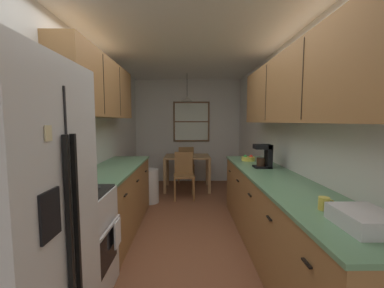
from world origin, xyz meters
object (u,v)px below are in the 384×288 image
dining_chair_near (184,173)px  dish_rack (365,220)px  dining_chair_far (186,163)px  trash_bin (150,186)px  microwave_over_range (48,95)px  refrigerator (4,236)px  coffee_maker (265,156)px  dining_table (187,161)px  table_serving_bowl (185,155)px  stove_range (70,245)px  fruit_bowl (248,158)px  storage_canister (91,173)px  mug_by_coffeemaker (324,204)px

dining_chair_near → dish_rack: size_ratio=2.65×
dining_chair_near → dining_chair_far: bearing=88.6°
trash_bin → microwave_over_range: bearing=-99.4°
refrigerator → dining_chair_near: bearing=76.0°
coffee_maker → trash_bin: bearing=143.6°
microwave_over_range → dish_rack: 2.36m
refrigerator → microwave_over_range: 1.11m
microwave_over_range → dining_table: size_ratio=0.60×
trash_bin → coffee_maker: bearing=-36.4°
dining_table → table_serving_bowl: table_serving_bowl is taller
table_serving_bowl → stove_range: bearing=-105.5°
dining_chair_near → trash_bin: 0.72m
trash_bin → fruit_bowl: size_ratio=3.02×
dining_chair_near → storage_canister: 2.49m
dining_table → coffee_maker: coffee_maker is taller
coffee_maker → stove_range: bearing=-149.3°
trash_bin → coffee_maker: size_ratio=2.03×
dining_table → table_serving_bowl: 0.16m
dining_table → coffee_maker: 2.43m
microwave_over_range → storage_canister: 0.91m
refrigerator → stove_range: 0.87m
stove_range → mug_by_coffeemaker: size_ratio=9.93×
dining_chair_near → table_serving_bowl: bearing=89.2°
dining_table → dish_rack: (1.04, -3.99, 0.32)m
stove_range → mug_by_coffeemaker: bearing=-10.2°
microwave_over_range → dining_table: 3.69m
refrigerator → storage_canister: size_ratio=10.63×
microwave_over_range → storage_canister: (0.11, 0.51, -0.74)m
dining_table → coffee_maker: (1.04, -2.16, 0.43)m
storage_canister → fruit_bowl: storage_canister is taller
refrigerator → dining_table: 4.21m
microwave_over_range → fruit_bowl: 2.83m
fruit_bowl → dish_rack: (0.07, -2.41, 0.01)m
table_serving_bowl → coffee_maker: bearing=-62.8°
dining_chair_far → stove_range: bearing=-103.5°
refrigerator → fruit_bowl: refrigerator is taller
dining_table → trash_bin: (-0.68, -0.89, -0.32)m
stove_range → trash_bin: 2.49m
refrigerator → stove_range: (-0.04, 0.74, -0.45)m
dining_chair_far → mug_by_coffeemaker: size_ratio=8.12×
refrigerator → dining_chair_far: (0.90, 4.68, -0.42)m
stove_range → mug_by_coffeemaker: (1.95, -0.35, 0.47)m
microwave_over_range → table_serving_bowl: bearing=72.7°
refrigerator → table_serving_bowl: refrigerator is taller
trash_bin → table_serving_bowl: table_serving_bowl is taller
microwave_over_range → coffee_maker: (2.13, 1.20, -0.66)m
storage_canister → dish_rack: storage_canister is taller
mug_by_coffeemaker → dish_rack: bearing=-76.1°
dining_table → coffee_maker: size_ratio=3.18×
mug_by_coffeemaker → fruit_bowl: size_ratio=0.53×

